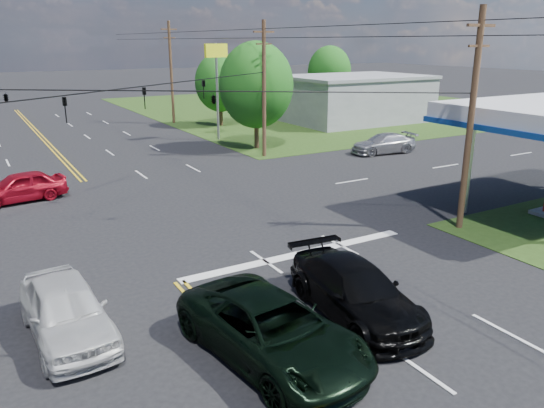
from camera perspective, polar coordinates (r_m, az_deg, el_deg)
ground at (r=26.23m, az=-16.13°, el=-1.54°), size 280.00×280.00×0.00m
grass_ne at (r=69.93m, az=5.76°, el=10.39°), size 46.00×48.00×0.03m
stop_bar at (r=21.10m, az=2.89°, el=-5.45°), size 10.00×0.50×0.02m
retail_ne at (r=57.18m, az=8.82°, el=11.01°), size 14.00×10.00×4.40m
pole_se at (r=24.36m, az=20.61°, el=8.56°), size 1.60×0.28×9.50m
pole_ne at (r=38.31m, az=-0.86°, el=12.37°), size 1.60×0.28×9.50m
pole_right_far at (r=55.61m, az=-10.79°, el=13.82°), size 1.60×0.28×10.00m
span_wire_signals at (r=25.04m, az=-17.28°, el=11.58°), size 26.00×18.00×1.13m
power_lines at (r=23.01m, az=-16.65°, el=17.72°), size 26.04×100.00×0.64m
tree_right_a at (r=41.41m, az=-1.71°, el=12.65°), size 5.70×5.70×8.18m
tree_right_b at (r=53.29m, az=-5.60°, el=12.88°), size 4.94×4.94×7.09m
tree_far_r at (r=67.35m, az=6.19°, el=14.01°), size 5.32×5.32×7.63m
pickup_dkgreen at (r=14.30m, az=-0.01°, el=-13.35°), size 3.58×6.35×1.67m
suv_black at (r=16.55m, az=8.95°, el=-9.20°), size 2.80×5.77×1.62m
pickup_white at (r=16.25m, az=-21.27°, el=-10.60°), size 2.24×5.09×1.71m
sedan_red at (r=30.74m, az=-25.48°, el=1.68°), size 4.81×2.46×1.57m
sedan_far at (r=40.87m, az=11.89°, el=6.38°), size 5.27×2.69×1.46m
polesign_ne at (r=45.37m, az=-6.00°, el=14.62°), size 2.19×0.72×7.95m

